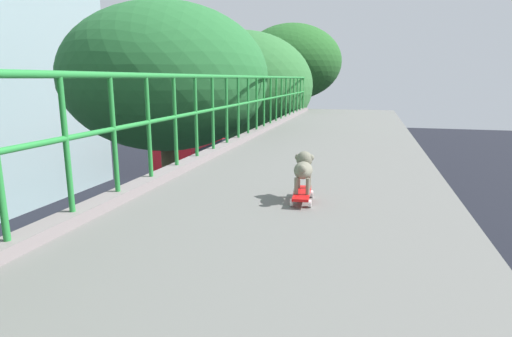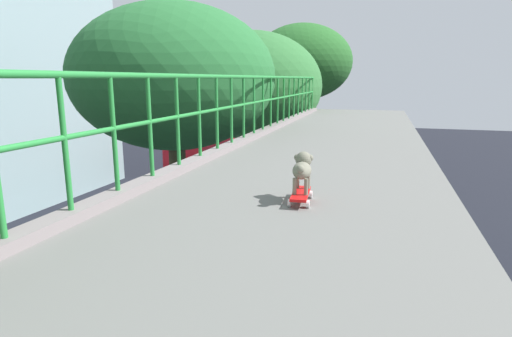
# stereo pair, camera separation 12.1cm
# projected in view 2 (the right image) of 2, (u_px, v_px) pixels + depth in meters

# --- Properties ---
(car_green_fifth) EXTENTS (1.75, 4.31, 1.50)m
(car_green_fifth) POSITION_uv_depth(u_px,v_px,m) (59.00, 337.00, 9.67)
(car_green_fifth) COLOR #176937
(car_green_fifth) RESTS_ON ground
(car_silver_sixth) EXTENTS (1.92, 4.42, 1.36)m
(car_silver_sixth) POSITION_uv_depth(u_px,v_px,m) (66.00, 256.00, 14.18)
(car_silver_sixth) COLOR #B8B1BF
(car_silver_sixth) RESTS_ON ground
(car_grey_seventh) EXTENTS (1.75, 4.14, 1.53)m
(car_grey_seventh) POSITION_uv_depth(u_px,v_px,m) (198.00, 230.00, 16.57)
(car_grey_seventh) COLOR slate
(car_grey_seventh) RESTS_ON ground
(city_bus) EXTENTS (2.55, 11.83, 3.42)m
(city_bus) POSITION_uv_depth(u_px,v_px,m) (221.00, 148.00, 28.40)
(city_bus) COLOR red
(city_bus) RESTS_ON ground
(roadside_tree_mid) EXTENTS (4.73, 4.73, 8.32)m
(roadside_tree_mid) POSITION_uv_depth(u_px,v_px,m) (174.00, 80.00, 9.68)
(roadside_tree_mid) COLOR #48432C
(roadside_tree_mid) RESTS_ON ground
(roadside_tree_far) EXTENTS (5.15, 5.15, 8.33)m
(roadside_tree_far) POSITION_uv_depth(u_px,v_px,m) (253.00, 87.00, 15.48)
(roadside_tree_far) COLOR #483126
(roadside_tree_far) RESTS_ON ground
(roadside_tree_farthest) EXTENTS (5.53, 5.53, 9.60)m
(roadside_tree_farthest) POSITION_uv_depth(u_px,v_px,m) (302.00, 63.00, 23.18)
(roadside_tree_farthest) COLOR #4F3530
(roadside_tree_farthest) RESTS_ON ground
(toy_skateboard) EXTENTS (0.22, 0.49, 0.09)m
(toy_skateboard) POSITION_uv_depth(u_px,v_px,m) (301.00, 195.00, 3.75)
(toy_skateboard) COLOR red
(toy_skateboard) RESTS_ON overpass_deck
(small_dog) EXTENTS (0.20, 0.42, 0.35)m
(small_dog) POSITION_uv_depth(u_px,v_px,m) (302.00, 168.00, 3.77)
(small_dog) COLOR slate
(small_dog) RESTS_ON toy_skateboard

